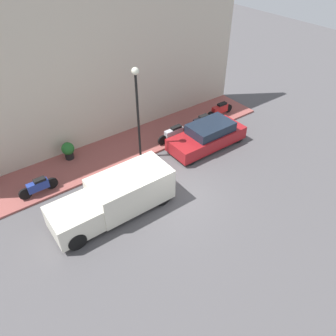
{
  "coord_description": "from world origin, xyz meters",
  "views": [
    {
      "loc": [
        -8.76,
        6.63,
        10.32
      ],
      "look_at": [
        1.07,
        -0.62,
        0.6
      ],
      "focal_mm": 35.0,
      "sensor_mm": 36.0,
      "label": 1
    }
  ],
  "objects_px": {
    "motorcycle_red": "(220,109)",
    "potted_plant": "(68,150)",
    "parked_car": "(208,136)",
    "delivery_van": "(114,197)",
    "motorcycle_black": "(202,122)",
    "scooter_silver": "(174,133)",
    "streetlamp": "(137,100)",
    "motorcycle_blue": "(38,186)"
  },
  "relations": [
    {
      "from": "parked_car",
      "to": "delivery_van",
      "type": "distance_m",
      "value": 6.67
    },
    {
      "from": "parked_car",
      "to": "streetlamp",
      "type": "bearing_deg",
      "value": 68.57
    },
    {
      "from": "motorcycle_blue",
      "to": "potted_plant",
      "type": "xyz_separation_m",
      "value": [
        1.72,
        -2.16,
        0.1
      ]
    },
    {
      "from": "motorcycle_black",
      "to": "scooter_silver",
      "type": "bearing_deg",
      "value": 90.75
    },
    {
      "from": "motorcycle_red",
      "to": "potted_plant",
      "type": "distance_m",
      "value": 9.46
    },
    {
      "from": "scooter_silver",
      "to": "motorcycle_red",
      "type": "distance_m",
      "value": 3.97
    },
    {
      "from": "motorcycle_black",
      "to": "streetlamp",
      "type": "relative_size",
      "value": 0.41
    },
    {
      "from": "motorcycle_red",
      "to": "potted_plant",
      "type": "xyz_separation_m",
      "value": [
        1.35,
        9.36,
        0.08
      ]
    },
    {
      "from": "parked_car",
      "to": "motorcycle_black",
      "type": "bearing_deg",
      "value": -30.11
    },
    {
      "from": "motorcycle_red",
      "to": "delivery_van",
      "type": "bearing_deg",
      "value": 110.0
    },
    {
      "from": "delivery_van",
      "to": "motorcycle_red",
      "type": "bearing_deg",
      "value": -70.0
    },
    {
      "from": "scooter_silver",
      "to": "motorcycle_blue",
      "type": "height_order",
      "value": "scooter_silver"
    },
    {
      "from": "motorcycle_blue",
      "to": "scooter_silver",
      "type": "bearing_deg",
      "value": -90.84
    },
    {
      "from": "scooter_silver",
      "to": "streetlamp",
      "type": "xyz_separation_m",
      "value": [
        -0.1,
        2.29,
        2.72
      ]
    },
    {
      "from": "motorcycle_black",
      "to": "streetlamp",
      "type": "height_order",
      "value": "streetlamp"
    },
    {
      "from": "delivery_van",
      "to": "motorcycle_red",
      "type": "height_order",
      "value": "delivery_van"
    },
    {
      "from": "delivery_van",
      "to": "streetlamp",
      "type": "bearing_deg",
      "value": -47.4
    },
    {
      "from": "delivery_van",
      "to": "potted_plant",
      "type": "relative_size",
      "value": 5.66
    },
    {
      "from": "parked_car",
      "to": "potted_plant",
      "type": "distance_m",
      "value": 7.37
    },
    {
      "from": "parked_car",
      "to": "motorcycle_red",
      "type": "distance_m",
      "value": 3.38
    },
    {
      "from": "motorcycle_black",
      "to": "scooter_silver",
      "type": "xyz_separation_m",
      "value": [
        -0.03,
        2.04,
        -0.0
      ]
    },
    {
      "from": "parked_car",
      "to": "streetlamp",
      "type": "distance_m",
      "value": 4.55
    },
    {
      "from": "motorcycle_red",
      "to": "parked_car",
      "type": "bearing_deg",
      "value": 125.05
    },
    {
      "from": "delivery_van",
      "to": "potted_plant",
      "type": "xyz_separation_m",
      "value": [
        4.73,
        0.08,
        -0.25
      ]
    },
    {
      "from": "scooter_silver",
      "to": "potted_plant",
      "type": "xyz_separation_m",
      "value": [
        1.83,
        5.42,
        0.08
      ]
    },
    {
      "from": "potted_plant",
      "to": "delivery_van",
      "type": "bearing_deg",
      "value": -179.0
    },
    {
      "from": "parked_car",
      "to": "streetlamp",
      "type": "xyz_separation_m",
      "value": [
        1.36,
        3.47,
        2.61
      ]
    },
    {
      "from": "potted_plant",
      "to": "motorcycle_blue",
      "type": "bearing_deg",
      "value": 128.49
    },
    {
      "from": "parked_car",
      "to": "scooter_silver",
      "type": "relative_size",
      "value": 2.06
    },
    {
      "from": "streetlamp",
      "to": "parked_car",
      "type": "bearing_deg",
      "value": -111.43
    },
    {
      "from": "motorcycle_blue",
      "to": "motorcycle_red",
      "type": "distance_m",
      "value": 11.53
    },
    {
      "from": "motorcycle_blue",
      "to": "streetlamp",
      "type": "relative_size",
      "value": 0.37
    },
    {
      "from": "parked_car",
      "to": "scooter_silver",
      "type": "distance_m",
      "value": 1.88
    },
    {
      "from": "parked_car",
      "to": "motorcycle_red",
      "type": "bearing_deg",
      "value": -54.95
    },
    {
      "from": "motorcycle_black",
      "to": "motorcycle_blue",
      "type": "bearing_deg",
      "value": 89.5
    },
    {
      "from": "motorcycle_blue",
      "to": "streetlamp",
      "type": "bearing_deg",
      "value": -92.26
    },
    {
      "from": "streetlamp",
      "to": "motorcycle_black",
      "type": "bearing_deg",
      "value": -88.35
    },
    {
      "from": "motorcycle_black",
      "to": "motorcycle_red",
      "type": "xyz_separation_m",
      "value": [
        0.45,
        -1.9,
        -0.0
      ]
    },
    {
      "from": "parked_car",
      "to": "streetlamp",
      "type": "height_order",
      "value": "streetlamp"
    },
    {
      "from": "scooter_silver",
      "to": "motorcycle_blue",
      "type": "distance_m",
      "value": 7.58
    },
    {
      "from": "scooter_silver",
      "to": "potted_plant",
      "type": "bearing_deg",
      "value": 71.32
    },
    {
      "from": "parked_car",
      "to": "motorcycle_blue",
      "type": "height_order",
      "value": "parked_car"
    }
  ]
}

